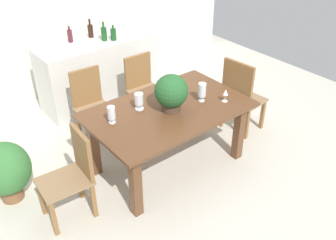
{
  "coord_description": "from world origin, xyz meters",
  "views": [
    {
      "loc": [
        -2.2,
        -2.71,
        2.87
      ],
      "look_at": [
        0.01,
        0.04,
        0.61
      ],
      "focal_mm": 40.46,
      "sensor_mm": 36.0,
      "label": 1
    }
  ],
  "objects_px": {
    "crystal_vase_left": "(202,91)",
    "wine_bottle_dark": "(104,33)",
    "chair_far_right": "(143,85)",
    "wine_bottle_clear": "(90,31)",
    "chair_head_end": "(73,172)",
    "crystal_vase_center_near": "(139,100)",
    "kitchen_counter": "(99,72)",
    "wine_bottle_amber": "(70,36)",
    "chair_foot_end": "(240,94)",
    "wine_glass": "(226,93)",
    "potted_plant_floor": "(5,170)",
    "dining_table": "(168,119)",
    "crystal_vase_right": "(111,114)",
    "chair_far_left": "(91,103)",
    "wine_bottle_tall": "(113,34)",
    "flower_centerpiece": "(172,92)"
  },
  "relations": [
    {
      "from": "crystal_vase_left",
      "to": "wine_bottle_dark",
      "type": "relative_size",
      "value": 0.83
    },
    {
      "from": "chair_far_right",
      "to": "crystal_vase_left",
      "type": "distance_m",
      "value": 1.22
    },
    {
      "from": "wine_bottle_dark",
      "to": "wine_bottle_clear",
      "type": "distance_m",
      "value": 0.25
    },
    {
      "from": "chair_head_end",
      "to": "wine_bottle_dark",
      "type": "bearing_deg",
      "value": 144.4
    },
    {
      "from": "crystal_vase_center_near",
      "to": "kitchen_counter",
      "type": "distance_m",
      "value": 1.73
    },
    {
      "from": "wine_bottle_amber",
      "to": "wine_bottle_clear",
      "type": "xyz_separation_m",
      "value": [
        0.31,
        -0.01,
        0.01
      ]
    },
    {
      "from": "chair_foot_end",
      "to": "wine_glass",
      "type": "bearing_deg",
      "value": 109.47
    },
    {
      "from": "crystal_vase_center_near",
      "to": "kitchen_counter",
      "type": "bearing_deg",
      "value": 75.72
    },
    {
      "from": "crystal_vase_center_near",
      "to": "wine_bottle_clear",
      "type": "distance_m",
      "value": 1.86
    },
    {
      "from": "wine_bottle_dark",
      "to": "potted_plant_floor",
      "type": "relative_size",
      "value": 0.39
    },
    {
      "from": "dining_table",
      "to": "chair_far_right",
      "type": "relative_size",
      "value": 1.94
    },
    {
      "from": "crystal_vase_left",
      "to": "wine_glass",
      "type": "distance_m",
      "value": 0.26
    },
    {
      "from": "chair_far_right",
      "to": "crystal_vase_right",
      "type": "distance_m",
      "value": 1.41
    },
    {
      "from": "chair_far_left",
      "to": "wine_bottle_dark",
      "type": "height_order",
      "value": "wine_bottle_dark"
    },
    {
      "from": "wine_glass",
      "to": "potted_plant_floor",
      "type": "distance_m",
      "value": 2.44
    },
    {
      "from": "chair_far_left",
      "to": "wine_bottle_clear",
      "type": "relative_size",
      "value": 3.57
    },
    {
      "from": "crystal_vase_center_near",
      "to": "crystal_vase_right",
      "type": "height_order",
      "value": "crystal_vase_center_near"
    },
    {
      "from": "potted_plant_floor",
      "to": "wine_glass",
      "type": "bearing_deg",
      "value": -21.45
    },
    {
      "from": "wine_bottle_tall",
      "to": "wine_bottle_clear",
      "type": "xyz_separation_m",
      "value": [
        -0.19,
        0.3,
        0.01
      ]
    },
    {
      "from": "dining_table",
      "to": "potted_plant_floor",
      "type": "xyz_separation_m",
      "value": [
        -1.64,
        0.6,
        -0.26
      ]
    },
    {
      "from": "chair_foot_end",
      "to": "wine_bottle_amber",
      "type": "height_order",
      "value": "wine_bottle_amber"
    },
    {
      "from": "chair_foot_end",
      "to": "wine_glass",
      "type": "distance_m",
      "value": 0.72
    },
    {
      "from": "dining_table",
      "to": "potted_plant_floor",
      "type": "bearing_deg",
      "value": 159.92
    },
    {
      "from": "flower_centerpiece",
      "to": "chair_far_right",
      "type": "bearing_deg",
      "value": 70.28
    },
    {
      "from": "crystal_vase_left",
      "to": "wine_bottle_amber",
      "type": "distance_m",
      "value": 2.17
    },
    {
      "from": "chair_far_left",
      "to": "crystal_vase_center_near",
      "type": "distance_m",
      "value": 0.95
    },
    {
      "from": "flower_centerpiece",
      "to": "chair_head_end",
      "type": "bearing_deg",
      "value": 177.89
    },
    {
      "from": "chair_far_right",
      "to": "chair_head_end",
      "type": "height_order",
      "value": "chair_head_end"
    },
    {
      "from": "chair_far_left",
      "to": "wine_bottle_dark",
      "type": "distance_m",
      "value": 1.11
    },
    {
      "from": "crystal_vase_left",
      "to": "chair_far_right",
      "type": "bearing_deg",
      "value": 89.77
    },
    {
      "from": "potted_plant_floor",
      "to": "wine_bottle_clear",
      "type": "bearing_deg",
      "value": 37.21
    },
    {
      "from": "crystal_vase_right",
      "to": "wine_glass",
      "type": "relative_size",
      "value": 1.25
    },
    {
      "from": "wine_glass",
      "to": "kitchen_counter",
      "type": "distance_m",
      "value": 2.17
    },
    {
      "from": "wine_bottle_clear",
      "to": "chair_far_left",
      "type": "bearing_deg",
      "value": -121.59
    },
    {
      "from": "chair_foot_end",
      "to": "chair_head_end",
      "type": "distance_m",
      "value": 2.34
    },
    {
      "from": "chair_head_end",
      "to": "flower_centerpiece",
      "type": "relative_size",
      "value": 2.25
    },
    {
      "from": "dining_table",
      "to": "crystal_vase_right",
      "type": "relative_size",
      "value": 9.4
    },
    {
      "from": "wine_bottle_dark",
      "to": "chair_far_right",
      "type": "bearing_deg",
      "value": -79.95
    },
    {
      "from": "dining_table",
      "to": "wine_glass",
      "type": "distance_m",
      "value": 0.69
    },
    {
      "from": "crystal_vase_center_near",
      "to": "chair_foot_end",
      "type": "bearing_deg",
      "value": -7.83
    },
    {
      "from": "wine_bottle_tall",
      "to": "chair_far_right",
      "type": "bearing_deg",
      "value": -88.56
    },
    {
      "from": "dining_table",
      "to": "chair_far_right",
      "type": "distance_m",
      "value": 1.12
    },
    {
      "from": "chair_far_left",
      "to": "chair_foot_end",
      "type": "bearing_deg",
      "value": -30.76
    },
    {
      "from": "crystal_vase_left",
      "to": "crystal_vase_center_near",
      "type": "relative_size",
      "value": 1.16
    },
    {
      "from": "dining_table",
      "to": "wine_glass",
      "type": "xyz_separation_m",
      "value": [
        0.59,
        -0.28,
        0.24
      ]
    },
    {
      "from": "crystal_vase_center_near",
      "to": "flower_centerpiece",
      "type": "bearing_deg",
      "value": -42.84
    },
    {
      "from": "chair_far_right",
      "to": "wine_glass",
      "type": "bearing_deg",
      "value": -80.72
    },
    {
      "from": "potted_plant_floor",
      "to": "chair_foot_end",
      "type": "bearing_deg",
      "value": -12.22
    },
    {
      "from": "crystal_vase_right",
      "to": "potted_plant_floor",
      "type": "height_order",
      "value": "crystal_vase_right"
    },
    {
      "from": "wine_bottle_dark",
      "to": "wine_bottle_clear",
      "type": "bearing_deg",
      "value": 109.11
    }
  ]
}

